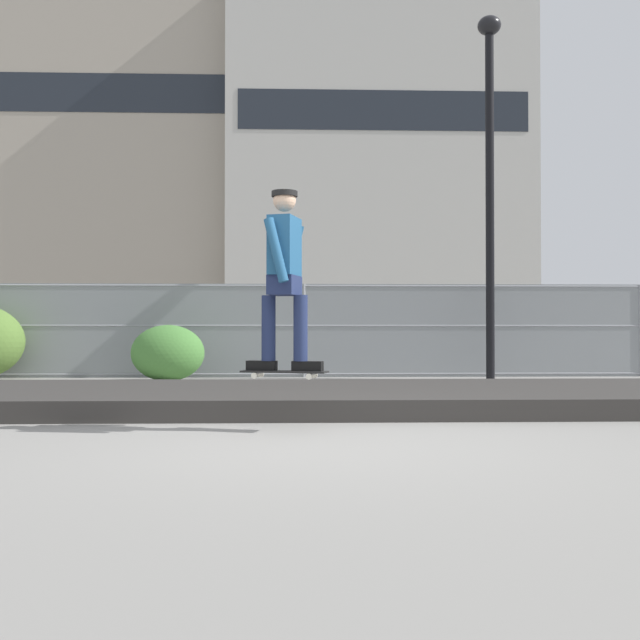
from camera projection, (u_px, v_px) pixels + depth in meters
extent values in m
plane|color=gray|center=(317.00, 442.00, 6.07)|extent=(120.00, 120.00, 0.00)
cube|color=#33302D|center=(310.00, 397.00, 8.97)|extent=(17.84, 3.25, 0.22)
cube|color=black|center=(284.00, 372.00, 6.77)|extent=(0.82, 0.42, 0.02)
cylinder|color=silver|center=(314.00, 375.00, 6.79)|extent=(0.06, 0.04, 0.05)
cylinder|color=silver|center=(309.00, 376.00, 6.62)|extent=(0.06, 0.04, 0.05)
cylinder|color=silver|center=(261.00, 374.00, 6.93)|extent=(0.06, 0.04, 0.05)
cylinder|color=silver|center=(254.00, 376.00, 6.75)|extent=(0.06, 0.04, 0.05)
cube|color=#99999E|center=(312.00, 374.00, 6.71)|extent=(0.09, 0.15, 0.01)
cube|color=#99999E|center=(258.00, 373.00, 6.84)|extent=(0.09, 0.15, 0.01)
cube|color=black|center=(307.00, 366.00, 6.72)|extent=(0.30, 0.18, 0.09)
cube|color=black|center=(262.00, 366.00, 6.83)|extent=(0.30, 0.18, 0.09)
cylinder|color=#1E284C|center=(301.00, 328.00, 6.74)|extent=(0.13, 0.13, 0.60)
cylinder|color=#1E284C|center=(269.00, 328.00, 6.82)|extent=(0.13, 0.13, 0.60)
cube|color=#1E284C|center=(284.00, 286.00, 6.78)|extent=(0.33, 0.40, 0.18)
cube|color=navy|center=(284.00, 246.00, 6.79)|extent=(0.32, 0.43, 0.54)
cylinder|color=navy|center=(292.00, 256.00, 7.03)|extent=(0.25, 0.15, 0.58)
cylinder|color=navy|center=(276.00, 250.00, 6.55)|extent=(0.25, 0.15, 0.58)
sphere|color=tan|center=(285.00, 200.00, 6.80)|extent=(0.21, 0.21, 0.21)
cylinder|color=black|center=(285.00, 194.00, 6.80)|extent=(0.24, 0.24, 0.05)
cylinder|color=gray|center=(304.00, 330.00, 14.65)|extent=(0.06, 0.06, 1.85)
cylinder|color=gray|center=(640.00, 330.00, 14.88)|extent=(0.06, 0.06, 1.85)
cylinder|color=gray|center=(304.00, 286.00, 14.66)|extent=(27.13, 0.04, 0.04)
cylinder|color=gray|center=(304.00, 326.00, 14.65)|extent=(27.13, 0.04, 0.04)
cylinder|color=gray|center=(304.00, 374.00, 14.64)|extent=(27.13, 0.04, 0.04)
cube|color=gray|center=(304.00, 330.00, 14.65)|extent=(27.13, 0.01, 1.85)
cylinder|color=black|center=(490.00, 207.00, 13.90)|extent=(0.16, 0.16, 6.51)
ellipsoid|color=black|center=(489.00, 26.00, 13.95)|extent=(0.44, 0.44, 0.36)
cube|color=#B7BABF|center=(83.00, 341.00, 17.10)|extent=(4.41, 1.83, 0.70)
cube|color=#23282D|center=(74.00, 313.00, 17.10)|extent=(2.21, 1.62, 0.64)
cylinder|color=black|center=(150.00, 355.00, 17.99)|extent=(0.64, 0.24, 0.64)
cylinder|color=black|center=(134.00, 358.00, 16.28)|extent=(0.64, 0.24, 0.64)
cylinder|color=black|center=(36.00, 355.00, 17.91)|extent=(0.64, 0.24, 0.64)
cylinder|color=black|center=(9.00, 358.00, 16.20)|extent=(0.64, 0.24, 0.64)
cube|color=black|center=(362.00, 341.00, 17.17)|extent=(4.55, 2.21, 0.70)
cube|color=#23282D|center=(353.00, 313.00, 17.20)|extent=(2.34, 1.80, 0.64)
cylinder|color=black|center=(418.00, 355.00, 17.94)|extent=(0.66, 0.30, 0.64)
cylinder|color=black|center=(424.00, 358.00, 16.23)|extent=(0.66, 0.30, 0.64)
cylinder|color=black|center=(306.00, 355.00, 18.10)|extent=(0.66, 0.30, 0.64)
cylinder|color=black|center=(300.00, 358.00, 16.40)|extent=(0.66, 0.30, 0.64)
cube|color=#474C54|center=(625.00, 341.00, 17.74)|extent=(4.42, 1.86, 0.70)
cube|color=#23282D|center=(617.00, 313.00, 17.74)|extent=(2.22, 1.63, 0.64)
cylinder|color=black|center=(557.00, 355.00, 18.53)|extent=(0.64, 0.25, 0.64)
cylinder|color=black|center=(584.00, 357.00, 16.82)|extent=(0.64, 0.25, 0.64)
cube|color=#9E9384|center=(143.00, 163.00, 53.10)|extent=(19.87, 12.08, 25.95)
cube|color=#1E232B|center=(123.00, 93.00, 47.09)|extent=(18.28, 0.04, 2.50)
cube|color=#B2AFA8|center=(371.00, 180.00, 53.31)|extent=(19.65, 15.07, 23.55)
cube|color=#1E232B|center=(384.00, 110.00, 45.79)|extent=(18.08, 0.04, 2.50)
ellipsoid|color=#477F38|center=(168.00, 353.00, 13.43)|extent=(1.33, 1.09, 1.03)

